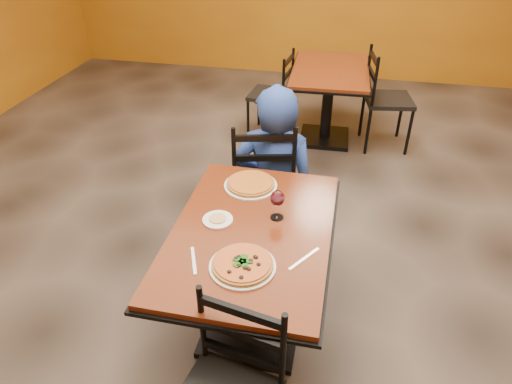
% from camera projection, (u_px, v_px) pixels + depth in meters
% --- Properties ---
extents(floor, '(7.00, 8.00, 0.01)m').
position_uv_depth(floor, '(268.00, 271.00, 3.17)').
color(floor, black).
rests_on(floor, ground).
extents(table_main, '(0.83, 1.23, 0.75)m').
position_uv_depth(table_main, '(252.00, 259.00, 2.45)').
color(table_main, maroon).
rests_on(table_main, floor).
extents(table_second, '(0.78, 1.13, 0.75)m').
position_uv_depth(table_second, '(329.00, 89.00, 4.49)').
color(table_second, maroon).
rests_on(table_second, floor).
extents(chair_main_far, '(0.52, 0.52, 0.96)m').
position_uv_depth(chair_main_far, '(263.00, 176.00, 3.29)').
color(chair_main_far, black).
rests_on(chair_main_far, floor).
extents(chair_second_left, '(0.43, 0.43, 0.88)m').
position_uv_depth(chair_second_left, '(270.00, 95.00, 4.66)').
color(chair_second_left, black).
rests_on(chair_second_left, floor).
extents(chair_second_right, '(0.50, 0.50, 0.96)m').
position_uv_depth(chair_second_right, '(389.00, 100.00, 4.44)').
color(chair_second_right, black).
rests_on(chair_second_right, floor).
extents(diner, '(0.60, 0.39, 1.18)m').
position_uv_depth(diner, '(275.00, 166.00, 3.18)').
color(diner, navy).
rests_on(diner, floor).
extents(plate_main, '(0.31, 0.31, 0.01)m').
position_uv_depth(plate_main, '(243.00, 266.00, 2.11)').
color(plate_main, white).
rests_on(plate_main, table_main).
extents(pizza_main, '(0.28, 0.28, 0.02)m').
position_uv_depth(pizza_main, '(242.00, 264.00, 2.10)').
color(pizza_main, maroon).
rests_on(pizza_main, plate_main).
extents(plate_far, '(0.31, 0.31, 0.01)m').
position_uv_depth(plate_far, '(251.00, 185.00, 2.68)').
color(plate_far, white).
rests_on(plate_far, table_main).
extents(pizza_far, '(0.28, 0.28, 0.02)m').
position_uv_depth(pizza_far, '(251.00, 183.00, 2.67)').
color(pizza_far, orange).
rests_on(pizza_far, plate_far).
extents(side_plate, '(0.16, 0.16, 0.01)m').
position_uv_depth(side_plate, '(218.00, 220.00, 2.41)').
color(side_plate, white).
rests_on(side_plate, table_main).
extents(dip, '(0.09, 0.09, 0.01)m').
position_uv_depth(dip, '(218.00, 218.00, 2.40)').
color(dip, tan).
rests_on(dip, side_plate).
extents(wine_glass, '(0.08, 0.08, 0.18)m').
position_uv_depth(wine_glass, '(277.00, 204.00, 2.38)').
color(wine_glass, white).
rests_on(wine_glass, table_main).
extents(fork, '(0.09, 0.18, 0.00)m').
position_uv_depth(fork, '(194.00, 260.00, 2.15)').
color(fork, silver).
rests_on(fork, table_main).
extents(knife, '(0.13, 0.18, 0.00)m').
position_uv_depth(knife, '(304.00, 259.00, 2.16)').
color(knife, silver).
rests_on(knife, table_main).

